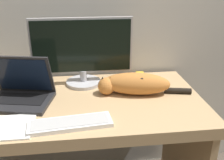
{
  "coord_description": "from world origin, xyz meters",
  "views": [
    {
      "loc": [
        0.02,
        -0.91,
        1.41
      ],
      "look_at": [
        0.17,
        0.32,
        0.89
      ],
      "focal_mm": 42.0,
      "sensor_mm": 36.0,
      "label": 1
    }
  ],
  "objects_px": {
    "laptop": "(21,93)",
    "external_keyboard": "(70,123)",
    "cat": "(134,83)",
    "monitor": "(82,52)"
  },
  "relations": [
    {
      "from": "external_keyboard",
      "to": "cat",
      "type": "height_order",
      "value": "cat"
    },
    {
      "from": "external_keyboard",
      "to": "monitor",
      "type": "bearing_deg",
      "value": 75.74
    },
    {
      "from": "laptop",
      "to": "external_keyboard",
      "type": "distance_m",
      "value": 0.38
    },
    {
      "from": "external_keyboard",
      "to": "cat",
      "type": "bearing_deg",
      "value": 34.2
    },
    {
      "from": "monitor",
      "to": "cat",
      "type": "height_order",
      "value": "monitor"
    },
    {
      "from": "laptop",
      "to": "external_keyboard",
      "type": "relative_size",
      "value": 0.95
    },
    {
      "from": "external_keyboard",
      "to": "cat",
      "type": "relative_size",
      "value": 0.73
    },
    {
      "from": "cat",
      "to": "laptop",
      "type": "bearing_deg",
      "value": -166.4
    },
    {
      "from": "laptop",
      "to": "cat",
      "type": "height_order",
      "value": "laptop"
    },
    {
      "from": "monitor",
      "to": "laptop",
      "type": "distance_m",
      "value": 0.41
    }
  ]
}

